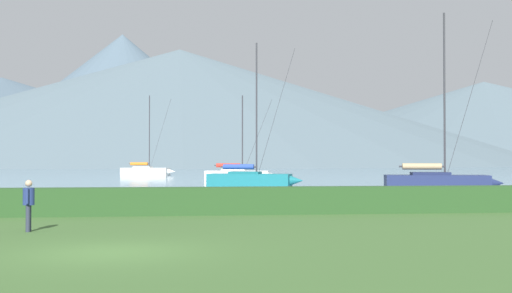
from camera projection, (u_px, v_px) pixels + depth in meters
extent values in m
plane|color=#3D602D|center=(110.00, 253.00, 16.44)|extent=(1000.00, 1000.00, 0.00)
cube|color=slate|center=(169.00, 169.00, 152.44)|extent=(320.00, 246.00, 0.00)
cube|color=#284C23|center=(137.00, 201.00, 27.37)|extent=(80.00, 1.20, 1.14)
cube|color=white|center=(237.00, 176.00, 70.60)|extent=(7.02, 3.48, 1.05)
cone|color=white|center=(273.00, 176.00, 70.36)|extent=(1.29, 1.09, 0.90)
cube|color=silver|center=(233.00, 172.00, 70.63)|extent=(2.74, 2.04, 0.67)
cylinder|color=#333338|center=(242.00, 135.00, 70.65)|extent=(0.13, 0.13, 8.52)
cylinder|color=#333338|center=(228.00, 165.00, 70.68)|extent=(2.99, 0.66, 0.12)
cylinder|color=red|center=(228.00, 165.00, 70.68)|extent=(2.60, 0.88, 0.42)
cylinder|color=#333338|center=(257.00, 137.00, 70.54)|extent=(3.14, 0.61, 8.10)
cube|color=white|center=(145.00, 172.00, 94.02)|extent=(7.04, 3.96, 1.05)
cone|color=white|center=(171.00, 172.00, 93.46)|extent=(1.34, 1.16, 0.89)
cube|color=silver|center=(143.00, 169.00, 94.08)|extent=(2.81, 2.20, 0.67)
cylinder|color=#333338|center=(149.00, 133.00, 94.04)|extent=(0.13, 0.13, 10.76)
cylinder|color=#333338|center=(139.00, 164.00, 94.17)|extent=(2.93, 0.90, 0.11)
cylinder|color=orange|center=(139.00, 164.00, 94.17)|extent=(2.57, 1.07, 0.42)
cylinder|color=#333338|center=(160.00, 135.00, 93.80)|extent=(3.07, 0.86, 10.23)
cube|color=#19707A|center=(250.00, 180.00, 55.15)|extent=(7.23, 4.42, 1.07)
cone|color=#19707A|center=(296.00, 181.00, 54.35)|extent=(1.40, 1.24, 0.91)
cube|color=#16646E|center=(245.00, 176.00, 55.24)|extent=(2.93, 2.37, 0.68)
cylinder|color=#333338|center=(257.00, 111.00, 55.14)|extent=(0.14, 0.14, 11.42)
cylinder|color=#333338|center=(239.00, 167.00, 55.37)|extent=(2.95, 1.10, 0.12)
cylinder|color=#2847A3|center=(239.00, 167.00, 55.37)|extent=(2.62, 1.25, 0.43)
cylinder|color=#333338|center=(276.00, 114.00, 54.80)|extent=(3.09, 1.07, 10.86)
cube|color=navy|center=(436.00, 183.00, 48.13)|extent=(7.66, 4.06, 1.14)
cone|color=navy|center=(495.00, 183.00, 47.70)|extent=(1.43, 1.23, 0.97)
cube|color=#1B2449|center=(430.00, 177.00, 48.19)|extent=(3.03, 2.31, 0.73)
cylinder|color=#333338|center=(444.00, 97.00, 48.18)|extent=(0.15, 0.15, 12.35)
cylinder|color=#333338|center=(422.00, 166.00, 48.26)|extent=(3.22, 0.85, 0.12)
cylinder|color=tan|center=(422.00, 166.00, 48.26)|extent=(2.82, 1.07, 0.46)
cylinder|color=#333338|center=(469.00, 101.00, 48.00)|extent=(3.38, 0.80, 11.74)
cylinder|color=#2D3347|center=(28.00, 219.00, 21.07)|extent=(0.14, 0.14, 0.85)
cylinder|color=#2D3347|center=(29.00, 218.00, 21.25)|extent=(0.14, 0.14, 0.85)
cylinder|color=navy|center=(29.00, 196.00, 21.17)|extent=(0.36, 0.36, 0.55)
cylinder|color=navy|center=(27.00, 196.00, 20.94)|extent=(0.09, 0.09, 0.50)
cylinder|color=navy|center=(30.00, 195.00, 21.41)|extent=(0.09, 0.09, 0.50)
sphere|color=tan|center=(29.00, 183.00, 21.18)|extent=(0.22, 0.22, 0.22)
cone|color=slate|center=(484.00, 122.00, 424.35)|extent=(346.44, 346.44, 51.81)
cone|color=slate|center=(180.00, 107.00, 315.28)|extent=(327.67, 327.67, 54.50)
cone|color=#4C6070|center=(1.00, 120.00, 388.07)|extent=(332.08, 332.08, 50.12)
cone|color=#4C6070|center=(122.00, 98.00, 427.06)|extent=(198.79, 198.79, 82.76)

